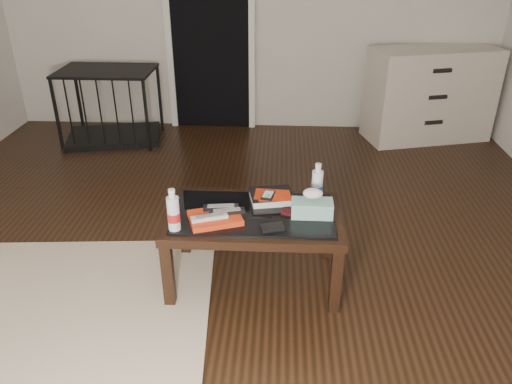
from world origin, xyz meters
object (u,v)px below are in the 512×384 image
(tissue_box, at_px, (312,208))
(water_bottle_left, at_px, (173,210))
(water_bottle_right, at_px, (317,182))
(dresser, at_px, (430,94))
(textbook, at_px, (271,197))
(coffee_table, at_px, (254,222))
(pet_crate, at_px, (112,118))

(tissue_box, bearing_deg, water_bottle_left, -165.44)
(water_bottle_left, xyz_separation_m, tissue_box, (0.74, 0.18, -0.07))
(water_bottle_right, bearing_deg, tissue_box, -101.10)
(dresser, height_order, textbook, dresser)
(dresser, bearing_deg, water_bottle_right, -133.04)
(textbook, distance_m, tissue_box, 0.29)
(coffee_table, distance_m, dresser, 2.94)
(dresser, relative_size, tissue_box, 5.60)
(pet_crate, xyz_separation_m, water_bottle_left, (1.13, -2.43, 0.35))
(dresser, bearing_deg, tissue_box, -131.91)
(dresser, distance_m, textbook, 2.75)
(dresser, distance_m, water_bottle_left, 3.34)
(coffee_table, xyz_separation_m, dresser, (1.61, 2.45, 0.05))
(coffee_table, height_order, dresser, dresser)
(water_bottle_left, distance_m, tissue_box, 0.77)
(pet_crate, relative_size, tissue_box, 4.39)
(water_bottle_left, relative_size, tissue_box, 1.03)
(dresser, relative_size, water_bottle_left, 5.41)
(coffee_table, height_order, water_bottle_right, water_bottle_right)
(coffee_table, distance_m, water_bottle_left, 0.50)
(dresser, height_order, tissue_box, dresser)
(coffee_table, relative_size, dresser, 0.78)
(textbook, height_order, water_bottle_left, water_bottle_left)
(pet_crate, height_order, tissue_box, pet_crate)
(water_bottle_right, bearing_deg, dresser, 61.45)
(textbook, bearing_deg, water_bottle_left, -156.60)
(dresser, height_order, pet_crate, dresser)
(pet_crate, xyz_separation_m, tissue_box, (1.87, -2.24, 0.28))
(coffee_table, height_order, textbook, textbook)
(textbook, bearing_deg, water_bottle_right, -9.24)
(tissue_box, bearing_deg, textbook, 144.43)
(dresser, bearing_deg, water_bottle_left, -141.80)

